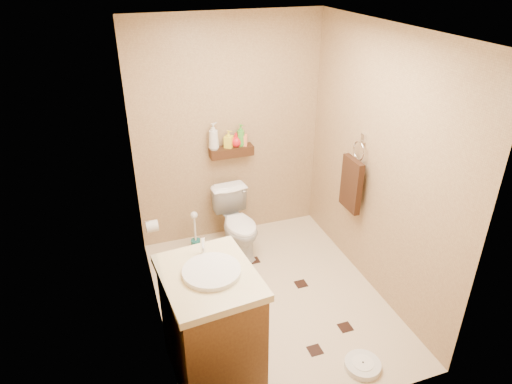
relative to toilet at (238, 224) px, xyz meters
name	(u,v)px	position (x,y,z in m)	size (l,w,h in m)	color
ground	(270,298)	(0.05, -0.83, -0.34)	(2.50, 2.50, 0.00)	#CAB294
wall_back	(229,133)	(0.05, 0.42, 0.86)	(2.00, 0.04, 2.40)	#A3855D
wall_front	(348,274)	(0.05, -2.08, 0.86)	(2.00, 0.04, 2.40)	#A3855D
wall_left	(147,203)	(-0.95, -0.83, 0.86)	(0.04, 2.50, 2.40)	#A3855D
wall_right	(378,167)	(1.05, -0.83, 0.86)	(0.04, 2.50, 2.40)	#A3855D
ceiling	(275,29)	(0.05, -0.83, 2.06)	(2.00, 2.50, 0.02)	silver
wall_shelf	(231,151)	(0.05, 0.34, 0.68)	(0.46, 0.14, 0.10)	#3D1C10
floor_accents	(274,300)	(0.08, -0.88, -0.33)	(1.10, 1.42, 0.01)	black
toilet	(238,224)	(0.00, 0.00, 0.00)	(0.38, 0.66, 0.68)	white
vanity	(212,323)	(-0.65, -1.47, 0.14)	(0.69, 0.81, 1.07)	brown
bathroom_scale	(363,365)	(0.44, -1.83, -0.31)	(0.30, 0.30, 0.06)	silver
toilet_brush	(196,236)	(-0.43, 0.17, -0.17)	(0.11, 0.11, 0.47)	#186260
towel_ring	(352,182)	(0.96, -0.58, 0.61)	(0.12, 0.30, 0.76)	silver
toilet_paper	(152,226)	(-0.90, -0.18, 0.26)	(0.12, 0.11, 0.12)	silver
bottle_a	(213,136)	(-0.14, 0.34, 0.87)	(0.11, 0.11, 0.28)	beige
bottle_b	(229,139)	(0.02, 0.34, 0.82)	(0.08, 0.08, 0.18)	yellow
bottle_c	(236,140)	(0.10, 0.34, 0.81)	(0.11, 0.11, 0.15)	red
bottle_d	(241,135)	(0.15, 0.34, 0.85)	(0.09, 0.09, 0.24)	#3F9230
bottle_e	(243,138)	(0.18, 0.34, 0.82)	(0.08, 0.08, 0.17)	#E97D4D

